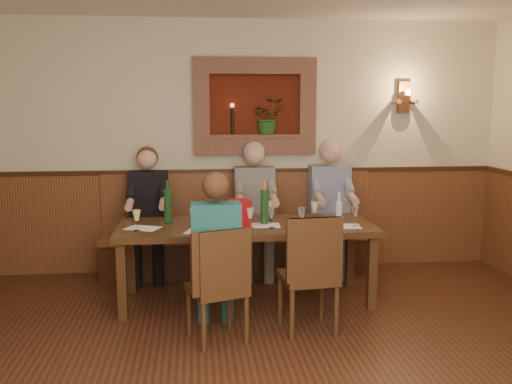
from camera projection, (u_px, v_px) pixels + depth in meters
room_shell at (274, 101)px, 3.39m from camera, size 6.04×6.04×2.82m
wainscoting at (273, 311)px, 3.58m from camera, size 6.02×6.02×1.15m
wall_niche at (258, 110)px, 6.32m from camera, size 1.36×0.30×1.06m
wall_sconce at (404, 98)px, 6.46m from camera, size 0.25×0.20×0.35m
dining_table at (246, 232)px, 5.39m from camera, size 2.40×0.90×0.75m
bench at (238, 244)px, 6.37m from camera, size 3.00×0.45×1.11m
chair_near_left at (218, 308)px, 4.52m from camera, size 0.52×0.52×0.94m
chair_near_right at (308, 296)px, 4.74m from camera, size 0.48×0.48×0.99m
person_bench_left at (149, 225)px, 6.12m from camera, size 0.42×0.52×1.43m
person_bench_mid at (255, 221)px, 6.24m from camera, size 0.44×0.54×1.47m
person_bench_right at (331, 219)px, 6.33m from camera, size 0.44×0.54×1.48m
person_chair_front at (216, 268)px, 4.61m from camera, size 0.39×0.48×1.36m
spittoon_bucket at (240, 214)px, 5.24m from camera, size 0.26×0.26×0.25m
wine_bottle_green_a at (265, 206)px, 5.37m from camera, size 0.10×0.10×0.42m
wine_bottle_green_b at (168, 206)px, 5.41m from camera, size 0.08×0.08×0.41m
water_bottle at (339, 213)px, 5.24m from camera, size 0.08×0.08×0.33m
tasting_sheet_a at (143, 228)px, 5.21m from camera, size 0.36×0.31×0.00m
tasting_sheet_b at (263, 225)px, 5.32m from camera, size 0.32×0.24×0.00m
tasting_sheet_c at (344, 226)px, 5.29m from camera, size 0.32×0.24×0.00m
tasting_sheet_d at (203, 232)px, 5.06m from camera, size 0.36×0.30×0.00m
wine_glass_0 at (137, 220)px, 5.08m from camera, size 0.08×0.08×0.19m
wine_glass_1 at (168, 213)px, 5.41m from camera, size 0.08×0.08×0.19m
wine_glass_2 at (194, 220)px, 5.10m from camera, size 0.08×0.08×0.19m
wine_glass_3 at (212, 213)px, 5.45m from camera, size 0.08×0.08×0.19m
wine_glass_4 at (250, 218)px, 5.18m from camera, size 0.08×0.08×0.19m
wine_glass_5 at (269, 211)px, 5.54m from camera, size 0.08×0.08×0.19m
wine_glass_6 at (301, 218)px, 5.20m from camera, size 0.08×0.08×0.19m
wine_glass_7 at (314, 212)px, 5.47m from camera, size 0.08×0.08×0.19m
wine_glass_8 at (355, 216)px, 5.27m from camera, size 0.08×0.08×0.19m
wine_glass_9 at (227, 221)px, 5.08m from camera, size 0.08×0.08×0.19m
wine_glass_10 at (272, 218)px, 5.20m from camera, size 0.08×0.08×0.19m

